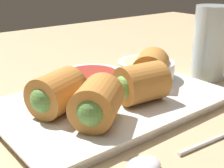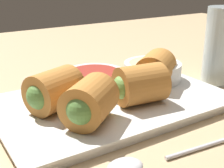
# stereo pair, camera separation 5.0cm
# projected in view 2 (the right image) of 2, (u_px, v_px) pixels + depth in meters

# --- Properties ---
(table_surface) EXTENTS (1.80, 1.40, 0.02)m
(table_surface) POSITION_uv_depth(u_px,v_px,m) (137.00, 111.00, 0.48)
(table_surface) COLOR tan
(table_surface) RESTS_ON ground
(serving_plate) EXTENTS (0.34, 0.21, 0.01)m
(serving_plate) POSITION_uv_depth(u_px,v_px,m) (112.00, 103.00, 0.47)
(serving_plate) COLOR silver
(serving_plate) RESTS_ON table_surface
(roll_front_left) EXTENTS (0.08, 0.06, 0.06)m
(roll_front_left) POSITION_uv_depth(u_px,v_px,m) (138.00, 85.00, 0.44)
(roll_front_left) COLOR #B77533
(roll_front_left) RESTS_ON serving_plate
(roll_front_right) EXTENTS (0.08, 0.08, 0.06)m
(roll_front_right) POSITION_uv_depth(u_px,v_px,m) (52.00, 91.00, 0.41)
(roll_front_right) COLOR #B77533
(roll_front_right) RESTS_ON serving_plate
(roll_back_left) EXTENTS (0.09, 0.08, 0.06)m
(roll_back_left) POSITION_uv_depth(u_px,v_px,m) (88.00, 103.00, 0.38)
(roll_back_left) COLOR #B77533
(roll_back_left) RESTS_ON serving_plate
(roll_back_right) EXTENTS (0.09, 0.08, 0.06)m
(roll_back_right) POSITION_uv_depth(u_px,v_px,m) (155.00, 70.00, 0.50)
(roll_back_right) COLOR #B77533
(roll_back_right) RESTS_ON serving_plate
(dipping_bowl_near) EXTENTS (0.10, 0.10, 0.03)m
(dipping_bowl_near) POSITION_uv_depth(u_px,v_px,m) (94.00, 80.00, 0.49)
(dipping_bowl_near) COLOR silver
(dipping_bowl_near) RESTS_ON serving_plate
(dipping_bowl_far) EXTENTS (0.10, 0.10, 0.03)m
(dipping_bowl_far) POSITION_uv_depth(u_px,v_px,m) (152.00, 70.00, 0.53)
(dipping_bowl_far) COLOR silver
(dipping_bowl_far) RESTS_ON serving_plate
(spoon) EXTENTS (0.19, 0.04, 0.01)m
(spoon) POSITION_uv_depth(u_px,v_px,m) (140.00, 163.00, 0.32)
(spoon) COLOR silver
(spoon) RESTS_ON table_surface
(drinking_glass) EXTENTS (0.06, 0.06, 0.13)m
(drinking_glass) POSITION_uv_depth(u_px,v_px,m) (222.00, 46.00, 0.55)
(drinking_glass) COLOR silver
(drinking_glass) RESTS_ON table_surface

